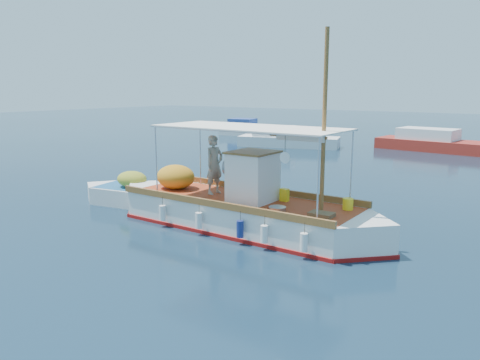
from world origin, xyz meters
The scene contains 6 objects.
ground centered at (0.00, 0.00, 0.00)m, with size 160.00×160.00×0.00m, color black.
fishing_caique centered at (-0.18, -0.55, 0.56)m, with size 10.35×2.95×6.31m.
dinghy centered at (-4.69, -0.31, 0.31)m, with size 6.00×2.49×1.49m.
bg_boat_nw centered at (-9.73, 19.08, 0.49)m, with size 8.05×4.63×1.80m.
bg_boat_n centered at (1.00, 23.19, 0.49)m, with size 10.22×3.78×1.80m.
bg_boat_far_w centered at (-17.07, 24.73, 0.49)m, with size 6.13×3.24×1.80m.
Camera 1 is at (8.49, -12.60, 4.47)m, focal length 35.00 mm.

